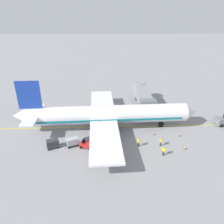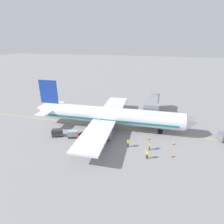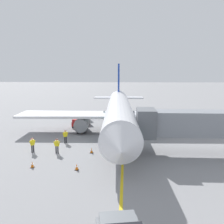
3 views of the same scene
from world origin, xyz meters
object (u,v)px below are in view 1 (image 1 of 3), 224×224
at_px(baggage_cart_tail_end, 53,143).
at_px(ground_crew_wing_walker, 139,142).
at_px(baggage_cart_third_in_train, 73,141).
at_px(safety_cone_nose_left, 179,135).
at_px(parked_airliner, 107,115).
at_px(ground_crew_loader, 161,141).
at_px(safety_cone_nose_right, 154,133).
at_px(safety_cone_wing_tip, 185,148).
at_px(baggage_cart_front, 106,140).
at_px(baggage_cart_second_in_train, 91,141).
at_px(baggage_tug_lead, 87,144).
at_px(ground_crew_marshaller, 164,151).
at_px(jet_bridge, 143,96).

bearing_deg(baggage_cart_tail_end, ground_crew_wing_walker, 89.48).
height_order(baggage_cart_third_in_train, safety_cone_nose_left, baggage_cart_third_in_train).
bearing_deg(baggage_cart_third_in_train, baggage_cart_tail_end, -82.41).
bearing_deg(baggage_cart_tail_end, parked_airliner, 123.77).
relative_size(parked_airliner, ground_crew_loader, 22.07).
height_order(safety_cone_nose_right, safety_cone_wing_tip, same).
distance_m(parked_airliner, safety_cone_nose_left, 14.84).
bearing_deg(baggage_cart_front, safety_cone_nose_right, 107.88).
distance_m(baggage_cart_second_in_train, ground_crew_loader, 12.71).
bearing_deg(ground_crew_wing_walker, parked_airliner, -139.91).
height_order(baggage_cart_second_in_train, baggage_cart_tail_end, same).
height_order(baggage_tug_lead, ground_crew_marshaller, ground_crew_marshaller).
relative_size(jet_bridge, ground_crew_marshaller, 9.00).
bearing_deg(safety_cone_wing_tip, baggage_cart_second_in_train, -96.19).
distance_m(baggage_cart_third_in_train, ground_crew_wing_walker, 11.92).
relative_size(jet_bridge, ground_crew_wing_walker, 9.00).
xyz_separation_m(baggage_cart_second_in_train, safety_cone_wing_tip, (1.83, 16.85, -0.66)).
xyz_separation_m(parked_airliner, jet_bridge, (-9.71, 8.99, 0.27)).
relative_size(parked_airliner, safety_cone_nose_left, 63.21).
xyz_separation_m(baggage_cart_second_in_train, safety_cone_nose_left, (-2.49, 17.19, -0.66)).
height_order(ground_crew_loader, safety_cone_nose_right, ground_crew_loader).
height_order(baggage_tug_lead, safety_cone_nose_left, baggage_tug_lead).
bearing_deg(safety_cone_wing_tip, jet_bridge, -164.73).
bearing_deg(ground_crew_marshaller, baggage_cart_second_in_train, -105.45).
height_order(ground_crew_loader, ground_crew_marshaller, same).
xyz_separation_m(baggage_cart_third_in_train, safety_cone_nose_left, (-2.55, 20.42, -0.66)).
distance_m(baggage_cart_tail_end, safety_cone_wing_tip, 23.60).
relative_size(ground_crew_marshaller, safety_cone_nose_left, 2.86).
relative_size(parked_airliner, baggage_cart_third_in_train, 12.62).
bearing_deg(jet_bridge, baggage_cart_front, -30.78).
relative_size(parked_airliner, safety_cone_nose_right, 63.21).
distance_m(ground_crew_wing_walker, ground_crew_marshaller, 4.72).
relative_size(baggage_cart_second_in_train, safety_cone_nose_right, 5.01).
distance_m(parked_airliner, baggage_cart_third_in_train, 9.02).
xyz_separation_m(baggage_cart_tail_end, safety_cone_nose_left, (-3.02, 23.90, -0.66)).
xyz_separation_m(baggage_cart_front, baggage_cart_third_in_train, (0.16, -5.98, 0.00)).
bearing_deg(ground_crew_wing_walker, jet_bridge, 168.34).
bearing_deg(baggage_cart_third_in_train, safety_cone_nose_left, 97.12).
distance_m(parked_airliner, baggage_tug_lead, 8.10).
relative_size(jet_bridge, baggage_cart_second_in_train, 5.14).
bearing_deg(safety_cone_wing_tip, ground_crew_wing_walker, -98.12).
bearing_deg(jet_bridge, baggage_cart_tail_end, -49.12).
height_order(ground_crew_marshaller, safety_cone_wing_tip, ground_crew_marshaller).
bearing_deg(baggage_cart_third_in_train, ground_crew_loader, 87.96).
distance_m(jet_bridge, ground_crew_loader, 16.55).
relative_size(baggage_cart_third_in_train, ground_crew_wing_walker, 1.75).
distance_m(baggage_tug_lead, ground_crew_loader, 13.27).
bearing_deg(safety_cone_nose_right, baggage_cart_second_in_train, -75.50).
height_order(baggage_tug_lead, baggage_cart_second_in_train, baggage_tug_lead).
bearing_deg(ground_crew_marshaller, parked_airliner, -135.11).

